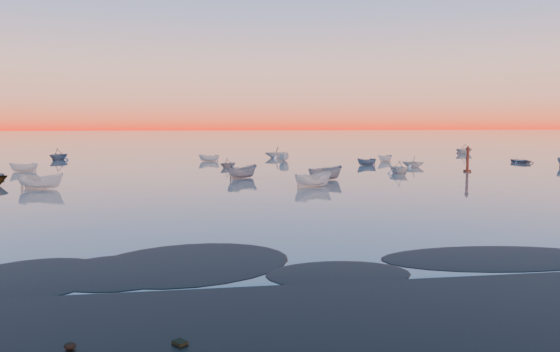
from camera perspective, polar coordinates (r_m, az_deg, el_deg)
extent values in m
plane|color=#6D645B|center=(123.77, -7.05, 2.65)|extent=(600.00, 600.00, 0.00)
imported|color=silver|center=(54.21, 3.49, -1.14)|extent=(3.04, 4.59, 1.47)
imported|color=silver|center=(69.92, 12.27, 0.27)|extent=(3.87, 2.72, 1.24)
cylinder|color=#481A0F|center=(74.81, 18.98, 0.48)|extent=(0.99, 0.99, 0.33)
cylinder|color=#481A0F|center=(74.71, 19.01, 1.53)|extent=(0.35, 0.35, 2.87)
cone|color=#481A0F|center=(74.61, 19.06, 2.84)|extent=(0.66, 0.66, 0.55)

